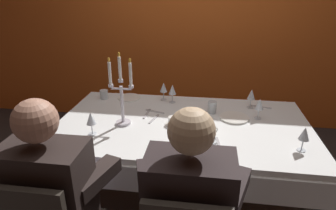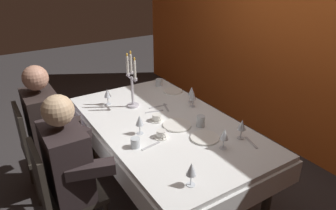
# 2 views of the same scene
# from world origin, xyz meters

# --- Properties ---
(ground_plane) EXTENTS (12.00, 12.00, 0.00)m
(ground_plane) POSITION_xyz_m (0.00, 0.00, 0.00)
(ground_plane) COLOR #343131
(back_wall) EXTENTS (6.00, 0.12, 2.70)m
(back_wall) POSITION_xyz_m (0.00, 1.66, 1.35)
(back_wall) COLOR orange
(back_wall) RESTS_ON ground_plane
(dining_table) EXTENTS (1.94, 1.14, 0.74)m
(dining_table) POSITION_xyz_m (0.00, 0.00, 0.62)
(dining_table) COLOR white
(dining_table) RESTS_ON ground_plane
(candelabra) EXTENTS (0.19, 0.11, 0.55)m
(candelabra) POSITION_xyz_m (-0.44, -0.09, 0.96)
(candelabra) COLOR silver
(candelabra) RESTS_ON dining_table
(dinner_plate_0) EXTENTS (0.23, 0.23, 0.01)m
(dinner_plate_0) POSITION_xyz_m (0.39, 0.13, 0.75)
(dinner_plate_0) COLOR white
(dinner_plate_0) RESTS_ON dining_table
(dinner_plate_1) EXTENTS (0.20, 0.20, 0.01)m
(dinner_plate_1) POSITION_xyz_m (-0.54, 0.43, 0.75)
(dinner_plate_1) COLOR white
(dinner_plate_1) RESTS_ON dining_table
(dinner_plate_2) EXTENTS (0.24, 0.24, 0.01)m
(dinner_plate_2) POSITION_xyz_m (0.10, 0.06, 0.75)
(dinner_plate_2) COLOR white
(dinner_plate_2) RESTS_ON dining_table
(wine_glass_0) EXTENTS (0.07, 0.07, 0.16)m
(wine_glass_0) POSITION_xyz_m (0.54, 0.37, 0.85)
(wine_glass_0) COLOR silver
(wine_glass_0) RESTS_ON dining_table
(wine_glass_1) EXTENTS (0.07, 0.07, 0.16)m
(wine_glass_1) POSITION_xyz_m (0.05, -0.27, 0.85)
(wine_glass_1) COLOR silver
(wine_glass_1) RESTS_ON dining_table
(wine_glass_2) EXTENTS (0.07, 0.07, 0.16)m
(wine_glass_2) POSITION_xyz_m (-0.61, -0.27, 0.85)
(wine_glass_2) COLOR silver
(wine_glass_2) RESTS_ON dining_table
(wine_glass_3) EXTENTS (0.07, 0.07, 0.16)m
(wine_glass_3) POSITION_xyz_m (-0.22, 0.44, 0.85)
(wine_glass_3) COLOR silver
(wine_glass_3) RESTS_ON dining_table
(wine_glass_4) EXTENTS (0.07, 0.07, 0.16)m
(wine_glass_4) POSITION_xyz_m (-0.13, 0.39, 0.85)
(wine_glass_4) COLOR silver
(wine_glass_4) RESTS_ON dining_table
(wine_glass_5) EXTENTS (0.07, 0.07, 0.16)m
(wine_glass_5) POSITION_xyz_m (0.57, 0.16, 0.85)
(wine_glass_5) COLOR silver
(wine_glass_5) RESTS_ON dining_table
(wine_glass_6) EXTENTS (0.07, 0.07, 0.16)m
(wine_glass_6) POSITION_xyz_m (0.78, -0.29, 0.85)
(wine_glass_6) COLOR silver
(wine_glass_6) RESTS_ON dining_table
(water_tumbler_0) EXTENTS (0.07, 0.07, 0.08)m
(water_tumbler_0) POSITION_xyz_m (-0.76, 0.40, 0.78)
(water_tumbler_0) COLOR silver
(water_tumbler_0) RESTS_ON dining_table
(water_tumbler_1) EXTENTS (0.07, 0.07, 0.10)m
(water_tumbler_1) POSITION_xyz_m (0.22, 0.22, 0.79)
(water_tumbler_1) COLOR silver
(water_tumbler_1) RESTS_ON dining_table
(water_tumbler_2) EXTENTS (0.07, 0.07, 0.08)m
(water_tumbler_2) POSITION_xyz_m (0.21, -0.39, 0.78)
(water_tumbler_2) COLOR silver
(water_tumbler_2) RESTS_ON dining_table
(coffee_cup_0) EXTENTS (0.13, 0.12, 0.06)m
(coffee_cup_0) POSITION_xyz_m (-0.07, -0.04, 0.77)
(coffee_cup_0) COLOR white
(coffee_cup_0) RESTS_ON dining_table
(coffee_cup_1) EXTENTS (0.13, 0.12, 0.06)m
(coffee_cup_1) POSITION_xyz_m (0.19, -0.15, 0.77)
(coffee_cup_1) COLOR white
(coffee_cup_1) RESTS_ON dining_table
(spoon_0) EXTENTS (0.17, 0.07, 0.01)m
(spoon_0) POSITION_xyz_m (-0.25, 0.17, 0.74)
(spoon_0) COLOR #B7B7BC
(spoon_0) RESTS_ON dining_table
(fork_1) EXTENTS (0.17, 0.06, 0.01)m
(fork_1) POSITION_xyz_m (0.63, 0.39, 0.74)
(fork_1) COLOR #B7B7BC
(fork_1) RESTS_ON dining_table
(knife_2) EXTENTS (0.03, 0.19, 0.01)m
(knife_2) POSITION_xyz_m (-0.30, 0.11, 0.74)
(knife_2) COLOR #B7B7BC
(knife_2) RESTS_ON dining_table
(fork_3) EXTENTS (0.05, 0.17, 0.01)m
(fork_3) POSITION_xyz_m (0.26, -0.29, 0.74)
(fork_3) COLOR #B7B7BC
(fork_3) RESTS_ON dining_table
(fork_4) EXTENTS (0.06, 0.17, 0.01)m
(fork_4) POSITION_xyz_m (-0.23, 0.03, 0.74)
(fork_4) COLOR #B7B7BC
(fork_4) RESTS_ON dining_table
(seated_diner_0) EXTENTS (0.63, 0.48, 1.24)m
(seated_diner_0) POSITION_xyz_m (-0.61, -0.89, 0.74)
(seated_diner_0) COLOR #312B25
(seated_diner_0) RESTS_ON ground_plane
(seated_diner_1) EXTENTS (0.63, 0.48, 1.24)m
(seated_diner_1) POSITION_xyz_m (0.11, -0.89, 0.74)
(seated_diner_1) COLOR #312B25
(seated_diner_1) RESTS_ON ground_plane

